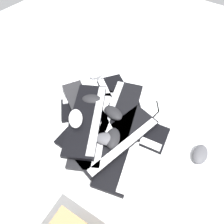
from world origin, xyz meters
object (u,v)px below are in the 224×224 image
(keyboard_8, at_px, (92,128))
(keyboard_3, at_px, (122,148))
(mouse_1, at_px, (113,138))
(mouse_5, at_px, (200,154))
(keyboard_5, at_px, (117,139))
(keyboard_7, at_px, (120,113))
(mouse_2, at_px, (107,139))
(mouse_4, at_px, (113,113))
(keyboard_0, at_px, (120,103))
(keyboard_1, at_px, (101,106))
(keyboard_9, at_px, (87,118))
(keyboard_2, at_px, (93,119))
(mouse_6, at_px, (92,99))
(keyboard_4, at_px, (125,125))
(mouse_3, at_px, (97,74))
(keyboard_6, at_px, (87,109))
(mouse_0, at_px, (76,118))

(keyboard_8, bearing_deg, keyboard_3, -84.83)
(mouse_1, height_order, mouse_5, mouse_1)
(keyboard_5, xyz_separation_m, keyboard_7, (0.14, 0.08, 0.00))
(mouse_2, relative_size, mouse_4, 1.00)
(keyboard_0, xyz_separation_m, keyboard_1, (-0.08, 0.08, 0.00))
(keyboard_0, relative_size, keyboard_1, 1.07)
(keyboard_9, relative_size, mouse_4, 4.13)
(keyboard_1, xyz_separation_m, mouse_4, (-0.04, -0.12, 0.07))
(keyboard_5, xyz_separation_m, mouse_5, (0.18, -0.36, -0.02))
(keyboard_2, bearing_deg, mouse_6, 40.77)
(keyboard_4, relative_size, mouse_4, 4.18)
(keyboard_3, bearing_deg, mouse_6, 68.69)
(keyboard_5, xyz_separation_m, mouse_3, (0.32, 0.39, -0.02))
(keyboard_6, distance_m, mouse_1, 0.25)
(keyboard_7, bearing_deg, keyboard_3, -141.10)
(keyboard_1, height_order, mouse_5, mouse_5)
(keyboard_0, height_order, keyboard_6, keyboard_6)
(keyboard_2, xyz_separation_m, keyboard_9, (-0.04, 0.00, 0.06))
(keyboard_2, distance_m, mouse_5, 0.56)
(keyboard_2, height_order, keyboard_5, keyboard_5)
(mouse_0, bearing_deg, keyboard_5, -118.39)
(keyboard_5, bearing_deg, mouse_5, -62.74)
(keyboard_6, bearing_deg, mouse_4, -73.13)
(keyboard_3, relative_size, mouse_3, 4.23)
(keyboard_1, relative_size, mouse_5, 3.83)
(mouse_0, height_order, mouse_3, mouse_0)
(mouse_0, relative_size, mouse_6, 1.00)
(keyboard_2, bearing_deg, mouse_5, -74.32)
(keyboard_8, distance_m, mouse_0, 0.10)
(keyboard_4, relative_size, keyboard_7, 0.99)
(keyboard_1, bearing_deg, mouse_5, -84.79)
(keyboard_1, relative_size, mouse_6, 3.83)
(keyboard_6, relative_size, keyboard_9, 1.01)
(keyboard_7, relative_size, keyboard_8, 1.02)
(keyboard_8, relative_size, mouse_0, 4.14)
(keyboard_7, bearing_deg, keyboard_8, 161.02)
(mouse_0, relative_size, mouse_3, 1.00)
(keyboard_6, distance_m, keyboard_9, 0.09)
(keyboard_7, relative_size, keyboard_9, 1.02)
(keyboard_3, relative_size, mouse_2, 4.23)
(mouse_6, bearing_deg, keyboard_2, -81.73)
(mouse_6, bearing_deg, mouse_3, 92.23)
(keyboard_5, bearing_deg, keyboard_6, 78.37)
(keyboard_0, distance_m, mouse_6, 0.17)
(keyboard_2, height_order, keyboard_9, keyboard_9)
(keyboard_2, height_order, keyboard_7, keyboard_7)
(keyboard_6, xyz_separation_m, keyboard_8, (-0.08, -0.10, 0.00))
(keyboard_2, height_order, mouse_6, mouse_6)
(keyboard_4, bearing_deg, mouse_4, 99.77)
(keyboard_0, distance_m, mouse_2, 0.29)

